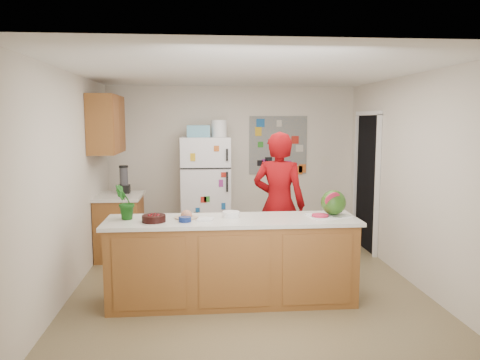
{
  "coord_description": "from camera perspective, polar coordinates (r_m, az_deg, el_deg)",
  "views": [
    {
      "loc": [
        -0.54,
        -5.35,
        1.96
      ],
      "look_at": [
        -0.06,
        0.2,
        1.24
      ],
      "focal_mm": 35.0,
      "sensor_mm": 36.0,
      "label": 1
    }
  ],
  "objects": [
    {
      "name": "fridge_top_bin",
      "position": [
        7.24,
        -5.08,
        5.95
      ],
      "size": [
        0.35,
        0.28,
        0.18
      ],
      "primitive_type": "cube",
      "color": "#5999B2",
      "rests_on": "refrigerator"
    },
    {
      "name": "plate",
      "position": [
        5.03,
        -6.54,
        -4.56
      ],
      "size": [
        0.31,
        0.31,
        0.02
      ],
      "primitive_type": "cylinder",
      "rotation": [
        0.0,
        0.0,
        0.25
      ],
      "color": "beige",
      "rests_on": "peninsula_top"
    },
    {
      "name": "side_counter_top",
      "position": [
        6.89,
        -14.53,
        -1.93
      ],
      "size": [
        0.64,
        0.84,
        0.04
      ],
      "primitive_type": "cube",
      "color": "silver",
      "rests_on": "side_counter_base"
    },
    {
      "name": "peninsula_base",
      "position": [
        5.1,
        -0.93,
        -10.02
      ],
      "size": [
        2.6,
        0.62,
        0.88
      ],
      "primitive_type": "cube",
      "color": "brown",
      "rests_on": "floor"
    },
    {
      "name": "wall_back",
      "position": [
        7.67,
        -0.92,
        2.01
      ],
      "size": [
        4.0,
        0.02,
        2.5
      ],
      "primitive_type": "cube",
      "color": "beige",
      "rests_on": "ground"
    },
    {
      "name": "watermelon",
      "position": [
        5.19,
        11.32,
        -2.71
      ],
      "size": [
        0.27,
        0.27,
        0.27
      ],
      "primitive_type": "sphere",
      "color": "#286214",
      "rests_on": "cutting_board"
    },
    {
      "name": "cherry_bowl",
      "position": [
        4.9,
        -10.46,
        -4.63
      ],
      "size": [
        0.31,
        0.31,
        0.07
      ],
      "primitive_type": "cylinder",
      "rotation": [
        0.0,
        0.0,
        -0.34
      ],
      "color": "black",
      "rests_on": "peninsula_top"
    },
    {
      "name": "photo_collage",
      "position": [
        7.71,
        4.67,
        4.25
      ],
      "size": [
        0.95,
        0.01,
        0.95
      ],
      "primitive_type": "cube",
      "color": "slate",
      "rests_on": "wall_back"
    },
    {
      "name": "paper_towel",
      "position": [
        4.91,
        -4.23,
        -4.78
      ],
      "size": [
        0.19,
        0.17,
        0.02
      ],
      "primitive_type": "cube",
      "rotation": [
        0.0,
        0.0,
        -0.17
      ],
      "color": "silver",
      "rests_on": "peninsula_top"
    },
    {
      "name": "keys",
      "position": [
        5.11,
        11.77,
        -4.51
      ],
      "size": [
        0.1,
        0.08,
        0.01
      ],
      "primitive_type": "cube",
      "rotation": [
        0.0,
        0.0,
        -0.4
      ],
      "color": "gray",
      "rests_on": "peninsula_top"
    },
    {
      "name": "side_counter_base",
      "position": [
        6.97,
        -14.41,
        -5.59
      ],
      "size": [
        0.6,
        0.8,
        0.86
      ],
      "primitive_type": "cube",
      "color": "brown",
      "rests_on": "floor"
    },
    {
      "name": "ceiling",
      "position": [
        5.41,
        0.81,
        13.17
      ],
      "size": [
        4.0,
        4.5,
        0.02
      ],
      "primitive_type": "cube",
      "color": "white",
      "rests_on": "wall_back"
    },
    {
      "name": "potted_plant",
      "position": [
        5.04,
        -13.88,
        -2.64
      ],
      "size": [
        0.26,
        0.26,
        0.37
      ],
      "primitive_type": "imported",
      "rotation": [
        0.0,
        0.0,
        3.85
      ],
      "color": "#144610",
      "rests_on": "peninsula_top"
    },
    {
      "name": "refrigerator",
      "position": [
        7.32,
        -4.22,
        -1.42
      ],
      "size": [
        0.75,
        0.7,
        1.7
      ],
      "primitive_type": "cube",
      "color": "silver",
      "rests_on": "floor"
    },
    {
      "name": "person",
      "position": [
        5.87,
        4.76,
        -3.01
      ],
      "size": [
        0.78,
        0.66,
        1.82
      ],
      "primitive_type": "imported",
      "rotation": [
        0.0,
        0.0,
        2.75
      ],
      "color": "#770509",
      "rests_on": "floor"
    },
    {
      "name": "wall_left",
      "position": [
        5.6,
        -20.16,
        -0.41
      ],
      "size": [
        0.02,
        4.5,
        2.5
      ],
      "primitive_type": "cube",
      "color": "beige",
      "rests_on": "ground"
    },
    {
      "name": "wall_right",
      "position": [
        5.97,
        20.34,
        0.05
      ],
      "size": [
        0.02,
        4.5,
        2.5
      ],
      "primitive_type": "cube",
      "color": "beige",
      "rests_on": "ground"
    },
    {
      "name": "cobalt_bowl",
      "position": [
        4.85,
        -6.73,
        -4.79
      ],
      "size": [
        0.15,
        0.15,
        0.05
      ],
      "primitive_type": "cylinder",
      "rotation": [
        0.0,
        0.0,
        -0.14
      ],
      "color": "#0C1C55",
      "rests_on": "peninsula_top"
    },
    {
      "name": "doorway",
      "position": [
        7.32,
        15.25,
        -0.31
      ],
      "size": [
        0.03,
        0.85,
        2.04
      ],
      "primitive_type": "cube",
      "color": "black",
      "rests_on": "ground"
    },
    {
      "name": "blender_appliance",
      "position": [
        7.01,
        -13.97,
        -0.02
      ],
      "size": [
        0.12,
        0.12,
        0.38
      ],
      "primitive_type": "cylinder",
      "color": "black",
      "rests_on": "side_counter_top"
    },
    {
      "name": "floor",
      "position": [
        5.73,
        0.76,
        -12.78
      ],
      "size": [
        4.0,
        4.5,
        0.02
      ],
      "primitive_type": "cube",
      "color": "brown",
      "rests_on": "ground"
    },
    {
      "name": "upper_cabinets",
      "position": [
        6.78,
        -15.97,
        6.54
      ],
      "size": [
        0.35,
        1.0,
        0.8
      ],
      "primitive_type": "cube",
      "color": "brown",
      "rests_on": "wall_left"
    },
    {
      "name": "cutting_board",
      "position": [
        5.18,
        10.71,
        -4.31
      ],
      "size": [
        0.47,
        0.38,
        0.01
      ],
      "primitive_type": "cube",
      "rotation": [
        0.0,
        0.0,
        0.18
      ],
      "color": "silver",
      "rests_on": "peninsula_top"
    },
    {
      "name": "peninsula_top",
      "position": [
        4.98,
        -0.94,
        -4.96
      ],
      "size": [
        2.68,
        0.7,
        0.04
      ],
      "primitive_type": "cube",
      "color": "silver",
      "rests_on": "peninsula_base"
    },
    {
      "name": "white_bowl",
      "position": [
        5.05,
        -1.1,
        -4.2
      ],
      "size": [
        0.23,
        0.23,
        0.06
      ],
      "primitive_type": "cylinder",
      "rotation": [
        0.0,
        0.0,
        -0.3
      ],
      "color": "white",
      "rests_on": "peninsula_top"
    },
    {
      "name": "watermelon_slice",
      "position": [
        5.1,
        9.73,
        -4.27
      ],
      "size": [
        0.18,
        0.18,
        0.02
      ],
      "primitive_type": "cylinder",
      "color": "#BB2538",
      "rests_on": "cutting_board"
    }
  ]
}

